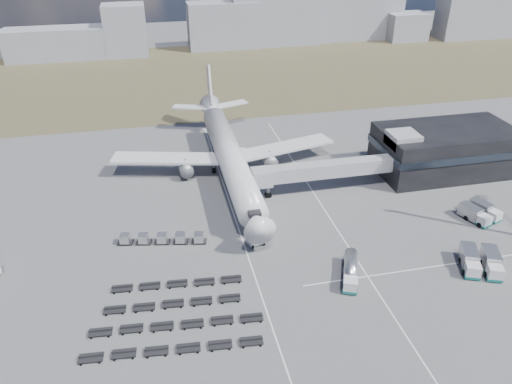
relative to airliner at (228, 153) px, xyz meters
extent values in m
plane|color=#565659|center=(0.00, -32.38, -5.29)|extent=(420.00, 420.00, 0.00)
cube|color=#4D452E|center=(0.00, 77.62, -5.29)|extent=(420.00, 90.00, 0.01)
cube|color=silver|center=(-2.00, -27.38, -5.29)|extent=(0.25, 110.00, 0.01)
cube|color=silver|center=(16.00, -27.38, -5.29)|extent=(0.25, 110.00, 0.01)
cube|color=silver|center=(25.00, -40.38, -5.29)|extent=(40.00, 0.25, 0.01)
cube|color=black|center=(48.00, -8.38, -0.29)|extent=(30.00, 16.00, 10.00)
cube|color=#262D38|center=(48.00, -8.38, 0.91)|extent=(30.40, 16.40, 1.60)
cube|color=#939399|center=(36.00, -10.38, 4.21)|extent=(6.00, 6.00, 3.00)
cube|color=#939399|center=(18.10, -11.88, -0.19)|extent=(29.80, 3.00, 3.00)
cube|color=#939399|center=(4.70, -12.38, -0.19)|extent=(4.00, 3.60, 3.40)
cylinder|color=slate|center=(6.20, -11.88, -2.74)|extent=(0.70, 0.70, 5.10)
cylinder|color=black|center=(6.20, -11.88, -4.84)|extent=(1.40, 0.90, 1.40)
cylinder|color=silver|center=(0.00, -2.38, 0.01)|extent=(5.60, 48.00, 5.60)
cone|color=silver|center=(0.00, -28.88, 0.01)|extent=(5.60, 5.00, 5.60)
cone|color=silver|center=(0.00, 25.62, 0.81)|extent=(5.60, 8.00, 5.60)
cube|color=black|center=(0.00, -26.88, 0.81)|extent=(2.20, 2.00, 0.80)
cube|color=silver|center=(-13.00, 2.62, -1.19)|extent=(25.59, 11.38, 0.50)
cube|color=silver|center=(13.00, 2.62, -1.19)|extent=(25.59, 11.38, 0.50)
cylinder|color=slate|center=(-9.50, 0.62, -2.89)|extent=(3.00, 5.00, 3.00)
cylinder|color=slate|center=(9.50, 0.62, -2.89)|extent=(3.00, 5.00, 3.00)
cube|color=silver|center=(-5.50, 27.62, 1.21)|extent=(9.49, 5.63, 0.35)
cube|color=silver|center=(5.50, 27.62, 1.21)|extent=(9.49, 5.63, 0.35)
cube|color=silver|center=(0.00, 28.62, 6.51)|extent=(0.50, 9.06, 11.45)
cylinder|color=slate|center=(0.00, -23.38, -4.04)|extent=(0.50, 0.50, 2.50)
cylinder|color=slate|center=(-3.20, 1.62, -4.04)|extent=(0.60, 0.60, 2.50)
cylinder|color=slate|center=(3.20, 1.62, -4.04)|extent=(0.60, 0.60, 2.50)
cylinder|color=black|center=(0.00, -23.38, -4.79)|extent=(0.50, 1.20, 1.20)
cube|color=gray|center=(-48.63, 112.22, 0.68)|extent=(39.59, 12.00, 11.94)
cube|color=gray|center=(-22.31, 112.08, 4.61)|extent=(16.45, 12.00, 19.80)
cube|color=gray|center=(17.67, 116.10, 4.05)|extent=(29.26, 12.00, 18.67)
cube|color=gray|center=(40.80, 117.10, 6.18)|extent=(38.34, 12.00, 22.94)
cube|color=gray|center=(76.99, 119.91, 6.68)|extent=(44.47, 12.00, 23.94)
cube|color=gray|center=(100.25, 112.57, 0.62)|extent=(17.45, 12.00, 11.83)
cube|color=gray|center=(133.40, 110.55, 6.30)|extent=(35.29, 12.00, 23.19)
cube|color=silver|center=(11.75, -43.15, -3.98)|extent=(2.84, 2.84, 2.08)
cube|color=#12675D|center=(11.75, -43.15, -4.79)|extent=(2.95, 2.95, 0.45)
cylinder|color=#B0B0B5|center=(13.45, -39.07, -3.58)|extent=(4.69, 7.12, 2.26)
cube|color=slate|center=(13.45, -39.07, -4.61)|extent=(4.61, 7.09, 0.32)
cylinder|color=black|center=(12.93, -40.32, -4.84)|extent=(2.55, 1.82, 0.99)
cube|color=silver|center=(0.23, -27.71, -4.57)|extent=(3.49, 2.44, 1.44)
cube|color=silver|center=(3.44, 4.64, -3.76)|extent=(3.96, 6.16, 2.68)
cube|color=#12675D|center=(3.44, 4.64, -4.86)|extent=(4.08, 6.28, 0.43)
cube|color=silver|center=(32.41, -44.09, -3.99)|extent=(2.98, 2.92, 2.21)
cube|color=#12675D|center=(32.41, -44.09, -4.84)|extent=(3.11, 3.05, 0.45)
cube|color=#B0B0B5|center=(33.74, -40.83, -3.58)|extent=(3.98, 5.19, 2.61)
cube|color=silver|center=(35.57, -45.38, -3.99)|extent=(2.98, 2.92, 2.21)
cube|color=#12675D|center=(35.57, -45.38, -4.84)|extent=(3.11, 3.05, 0.45)
cube|color=#B0B0B5|center=(36.90, -42.12, -3.58)|extent=(3.98, 5.19, 2.61)
cube|color=silver|center=(43.31, -31.25, -4.10)|extent=(2.66, 2.60, 2.01)
cube|color=#12675D|center=(43.31, -31.25, -4.88)|extent=(2.77, 2.72, 0.41)
cube|color=#B0B0B5|center=(42.23, -28.24, -3.74)|extent=(3.48, 4.70, 2.38)
cube|color=silver|center=(46.23, -30.20, -4.10)|extent=(2.66, 2.60, 2.01)
cube|color=#12675D|center=(46.23, -30.20, -4.88)|extent=(2.77, 2.72, 0.41)
cube|color=#B0B0B5|center=(45.15, -27.19, -3.74)|extent=(3.48, 4.70, 2.38)
cube|color=black|center=(-22.65, -22.47, -4.98)|extent=(2.94, 2.13, 0.18)
cube|color=#B0B0B5|center=(-22.65, -22.47, -4.11)|extent=(1.93, 1.93, 1.54)
cube|color=black|center=(-19.43, -23.10, -4.98)|extent=(2.94, 2.13, 0.18)
cube|color=#B0B0B5|center=(-19.43, -23.10, -4.11)|extent=(1.93, 1.93, 1.54)
cube|color=black|center=(-16.20, -23.74, -4.98)|extent=(2.94, 2.13, 0.18)
cube|color=#B0B0B5|center=(-16.20, -23.74, -4.11)|extent=(1.93, 1.93, 1.54)
cube|color=black|center=(-12.98, -24.37, -4.98)|extent=(2.94, 2.13, 0.18)
cube|color=#B0B0B5|center=(-12.98, -24.37, -4.11)|extent=(1.93, 1.93, 1.54)
cube|color=black|center=(-9.75, -25.01, -4.98)|extent=(2.94, 2.13, 0.18)
cube|color=#B0B0B5|center=(-9.75, -25.01, -4.11)|extent=(1.93, 1.93, 1.54)
cube|color=black|center=(-16.25, -49.36, -4.90)|extent=(25.85, 3.72, 0.77)
cube|color=black|center=(-15.88, -44.86, -4.90)|extent=(25.85, 3.72, 0.77)
cube|color=black|center=(-15.51, -40.36, -4.90)|extent=(21.57, 3.37, 0.77)
cube|color=black|center=(-15.14, -35.86, -4.90)|extent=(21.57, 3.37, 0.77)
camera|label=1|loc=(-15.59, -98.74, 47.01)|focal=35.00mm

